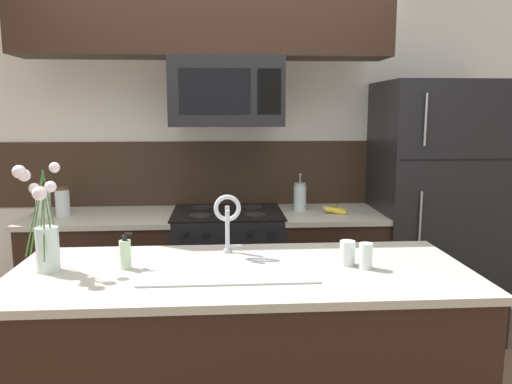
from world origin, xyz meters
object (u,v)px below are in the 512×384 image
(microwave, at_px, (226,93))
(storage_jar_tall, at_px, (43,202))
(banana_bunch, at_px, (335,210))
(stove_range, at_px, (228,275))
(refrigerator, at_px, (434,210))
(storage_jar_medium, at_px, (63,201))
(spare_glass, at_px, (366,256))
(french_press, at_px, (300,197))
(dish_soap_bottle, at_px, (125,254))
(flower_vase, at_px, (45,234))
(drinking_glass, at_px, (347,253))
(sink_faucet, at_px, (228,216))

(microwave, distance_m, storage_jar_tall, 1.44)
(microwave, xyz_separation_m, banana_bunch, (0.75, -0.04, -0.80))
(stove_range, distance_m, microwave, 1.27)
(refrigerator, height_order, storage_jar_medium, refrigerator)
(microwave, distance_m, spare_glass, 1.59)
(french_press, bearing_deg, dish_soap_bottle, -128.06)
(storage_jar_tall, bearing_deg, flower_vase, -70.61)
(drinking_glass, xyz_separation_m, spare_glass, (0.07, -0.06, 0.00))
(drinking_glass, bearing_deg, sink_faucet, 160.75)
(microwave, height_order, sink_faucet, microwave)
(storage_jar_medium, distance_m, spare_glass, 2.14)
(storage_jar_tall, height_order, flower_vase, flower_vase)
(french_press, bearing_deg, microwave, -171.10)
(stove_range, xyz_separation_m, drinking_glass, (0.54, -1.22, 0.51))
(refrigerator, xyz_separation_m, dish_soap_bottle, (-1.96, -1.23, 0.07))
(refrigerator, xyz_separation_m, storage_jar_medium, (-2.60, -0.03, 0.10))
(storage_jar_medium, height_order, dish_soap_bottle, storage_jar_medium)
(storage_jar_medium, xyz_separation_m, flower_vase, (0.30, -1.21, 0.07))
(sink_faucet, relative_size, spare_glass, 2.62)
(drinking_glass, relative_size, flower_vase, 0.24)
(stove_range, height_order, spare_glass, spare_glass)
(french_press, bearing_deg, banana_bunch, -27.41)
(storage_jar_tall, bearing_deg, spare_glass, -34.60)
(banana_bunch, xyz_separation_m, flower_vase, (-1.57, -1.16, 0.15))
(sink_faucet, bearing_deg, flower_vase, -166.86)
(banana_bunch, bearing_deg, microwave, 177.02)
(storage_jar_tall, height_order, french_press, french_press)
(storage_jar_medium, height_order, spare_glass, storage_jar_medium)
(stove_range, distance_m, refrigerator, 1.55)
(microwave, xyz_separation_m, refrigerator, (1.49, 0.04, -0.83))
(storage_jar_tall, relative_size, drinking_glass, 1.74)
(flower_vase, bearing_deg, refrigerator, 28.30)
(storage_jar_tall, xyz_separation_m, banana_bunch, (1.99, -0.06, -0.08))
(microwave, height_order, flower_vase, microwave)
(microwave, relative_size, drinking_glass, 6.54)
(refrigerator, relative_size, flower_vase, 3.79)
(spare_glass, distance_m, flower_vase, 1.43)
(sink_faucet, bearing_deg, drinking_glass, -19.25)
(banana_bunch, distance_m, flower_vase, 1.95)
(drinking_glass, bearing_deg, refrigerator, 52.65)
(refrigerator, height_order, banana_bunch, refrigerator)
(sink_faucet, bearing_deg, storage_jar_medium, 137.12)
(storage_jar_medium, xyz_separation_m, sink_faucet, (1.11, -1.03, 0.10))
(sink_faucet, bearing_deg, spare_glass, -21.89)
(microwave, bearing_deg, banana_bunch, -2.98)
(flower_vase, bearing_deg, sink_faucet, 13.14)
(refrigerator, xyz_separation_m, drinking_glass, (-0.95, -1.24, 0.06))
(storage_jar_tall, bearing_deg, banana_bunch, -1.64)
(storage_jar_tall, bearing_deg, dish_soap_bottle, -57.36)
(stove_range, bearing_deg, spare_glass, -64.65)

